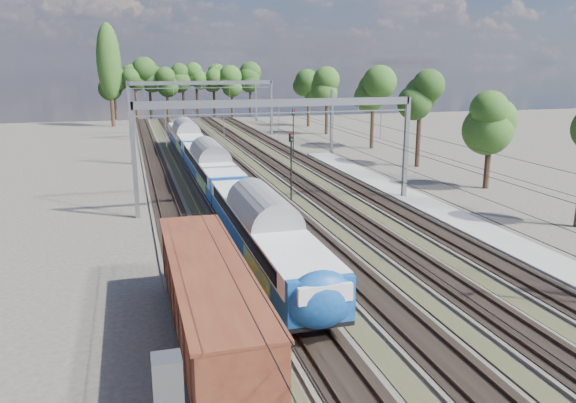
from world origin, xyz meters
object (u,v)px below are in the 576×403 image
object	(u,v)px
signal_far	(293,127)
freight_boxcar	(209,299)
emu_train	(211,163)
worker	(224,156)
signal_near	(291,159)

from	to	relation	value
signal_far	freight_boxcar	bearing A→B (deg)	-103.40
emu_train	signal_far	bearing A→B (deg)	51.36
freight_boxcar	signal_far	distance (m)	49.88
emu_train	worker	xyz separation A→B (m)	(3.66, 14.66, -1.84)
emu_train	signal_far	size ratio (longest dim) A/B	10.65
emu_train	freight_boxcar	xyz separation A→B (m)	(-4.50, -30.64, -0.36)
emu_train	freight_boxcar	distance (m)	30.97
emu_train	signal_near	size ratio (longest dim) A/B	10.99
freight_boxcar	signal_far	size ratio (longest dim) A/B	2.38
freight_boxcar	signal_near	size ratio (longest dim) A/B	2.46
freight_boxcar	worker	size ratio (longest dim) A/B	8.88
freight_boxcar	worker	distance (m)	46.05
worker	signal_near	bearing A→B (deg)	-174.68
freight_boxcar	signal_near	world-z (taller)	signal_near
signal_near	signal_far	distance (m)	23.38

